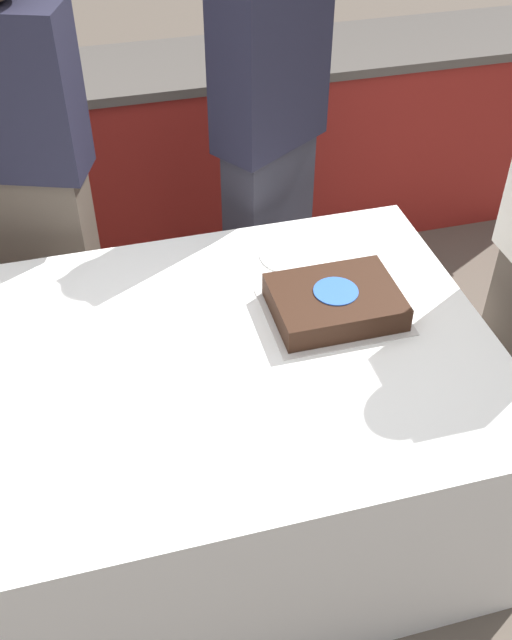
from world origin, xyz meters
The scene contains 7 objects.
ground_plane centered at (0.00, 0.00, 0.00)m, with size 14.00×14.00×0.00m, color brown.
back_counter centered at (0.00, 1.67, 0.46)m, with size 4.40×0.58×0.92m.
dining_table centered at (0.00, 0.00, 0.37)m, with size 1.92×1.20×0.74m.
cake centered at (0.54, 0.08, 0.78)m, with size 0.42×0.33×0.09m.
side_plate_near_cake centered at (0.50, 0.40, 0.75)m, with size 0.21×0.21×0.00m.
person_cutting_cake centered at (0.54, 0.82, 0.90)m, with size 0.45×0.39×1.73m.
person_standing_back centered at (-0.30, 0.82, 0.90)m, with size 0.44×0.33×1.72m.
Camera 1 is at (-0.14, -1.53, 2.22)m, focal length 42.00 mm.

